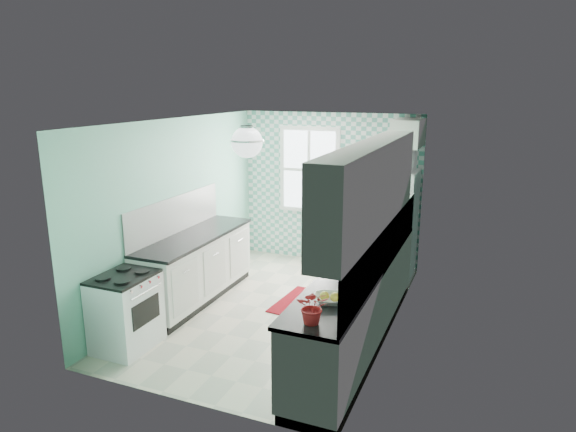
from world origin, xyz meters
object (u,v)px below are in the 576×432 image
at_px(sink, 378,243).
at_px(fridge, 390,225).
at_px(microwave, 394,159).
at_px(ceiling_light, 247,142).
at_px(potted_plant, 313,307).
at_px(fruit_bowl, 329,299).
at_px(stove, 126,311).

bearing_deg(sink, fridge, 96.80).
xyz_separation_m(fridge, microwave, (0.00, 0.00, 1.02)).
bearing_deg(ceiling_light, potted_plant, -44.72).
height_order(fridge, sink, fridge).
bearing_deg(microwave, fridge, 56.96).
bearing_deg(fruit_bowl, ceiling_light, 148.81).
distance_m(ceiling_light, stove, 2.35).
distance_m(ceiling_light, sink, 2.27).
bearing_deg(stove, sink, 38.51).
relative_size(stove, sink, 1.60).
distance_m(fridge, stove, 4.07).
bearing_deg(fruit_bowl, potted_plant, -90.00).
height_order(fruit_bowl, potted_plant, potted_plant).
height_order(fruit_bowl, microwave, microwave).
bearing_deg(fridge, fruit_bowl, -85.71).
xyz_separation_m(sink, fruit_bowl, (-0.00, -2.06, 0.04)).
height_order(stove, potted_plant, potted_plant).
distance_m(fridge, sink, 1.26).
height_order(stove, fruit_bowl, fruit_bowl).
distance_m(sink, potted_plant, 2.53).
relative_size(fridge, fruit_bowl, 5.71).
xyz_separation_m(fruit_bowl, microwave, (-0.09, 3.31, 0.89)).
bearing_deg(ceiling_light, sink, 47.87).
bearing_deg(stove, fruit_bowl, -1.90).
bearing_deg(sink, fruit_bowl, -87.65).
relative_size(sink, microwave, 0.86).
bearing_deg(potted_plant, microwave, 91.37).
distance_m(sink, fruit_bowl, 2.06).
xyz_separation_m(ceiling_light, stove, (-1.20, -0.74, -1.88)).
bearing_deg(potted_plant, sink, 89.90).
relative_size(fridge, microwave, 2.73).
relative_size(fridge, stove, 1.99).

